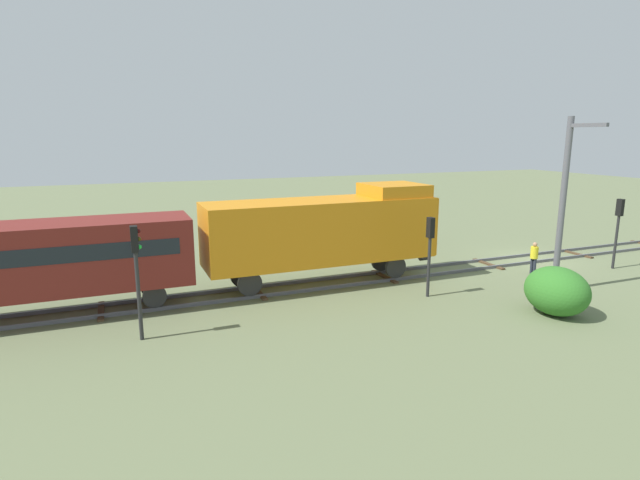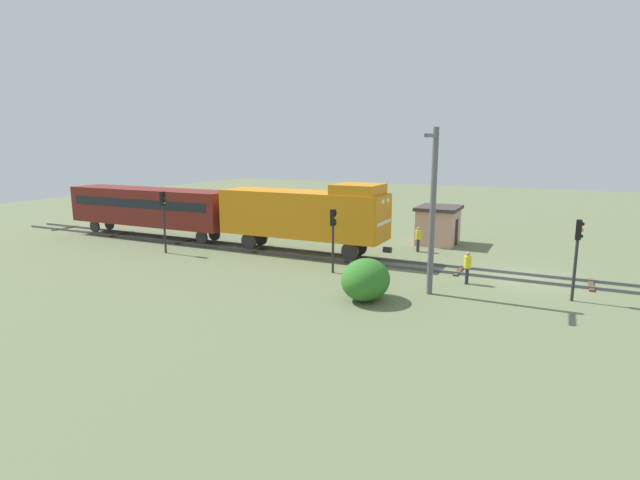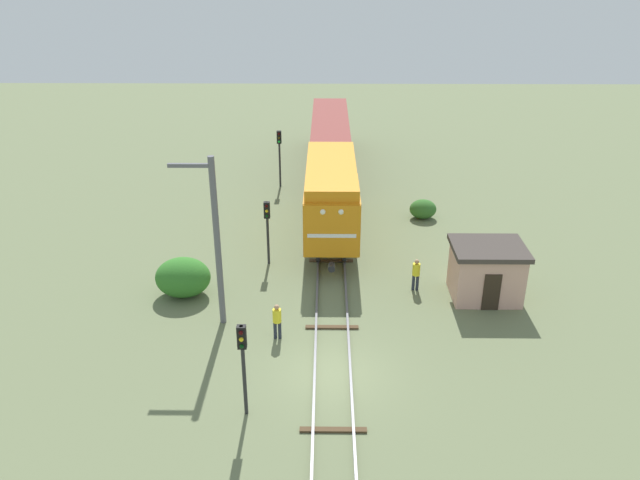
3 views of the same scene
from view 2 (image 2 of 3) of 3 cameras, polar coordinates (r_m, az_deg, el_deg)
name	(u,v)px [view 2 (image 2 of 3)]	position (r m, az deg, el deg)	size (l,w,h in m)	color
ground_plane	(521,278)	(29.21, 22.04, -4.08)	(119.61, 119.61, 0.00)	#66704C
railway_track	(522,277)	(29.19, 22.05, -3.94)	(2.40, 79.74, 0.16)	#595960
locomotive	(305,213)	(32.25, -1.72, 3.11)	(2.90, 11.60, 4.60)	orange
passenger_car_leading	(150,206)	(40.22, -18.82, 3.74)	(2.84, 14.00, 3.66)	maroon
traffic_signal_near	(577,245)	(25.48, 27.34, -0.49)	(0.32, 0.34, 3.80)	#262628
traffic_signal_mid	(333,229)	(27.72, 1.52, 1.30)	(0.32, 0.34, 3.60)	#262628
traffic_signal_far	(163,211)	(34.35, -17.45, 3.23)	(0.32, 0.34, 4.10)	#262628
worker_near_track	(467,265)	(26.91, 16.50, -2.77)	(0.38, 0.38, 1.70)	#262B38
worker_by_signal	(418,237)	(34.13, 11.16, 0.32)	(0.38, 0.38, 1.70)	#262B38
catenary_mast	(433,208)	(24.02, 12.74, 3.60)	(1.94, 0.28, 7.92)	#595960
relay_hut	(438,225)	(37.09, 13.37, 1.69)	(3.50, 2.90, 2.74)	#D19E8C
bush_near	(366,280)	(23.25, 5.24, -4.53)	(2.70, 2.21, 1.96)	#317226
bush_mid	(308,229)	(39.02, -1.44, 1.28)	(1.69, 1.38, 1.23)	#306426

